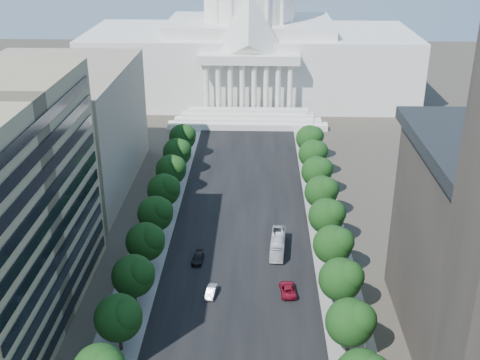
# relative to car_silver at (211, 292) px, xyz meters

# --- Properties ---
(road_asphalt) EXTENTS (30.00, 260.00, 0.01)m
(road_asphalt) POSITION_rel_car_silver_xyz_m (4.73, 38.44, -0.74)
(road_asphalt) COLOR black
(road_asphalt) RESTS_ON ground
(sidewalk_left) EXTENTS (8.00, 260.00, 0.02)m
(sidewalk_left) POSITION_rel_car_silver_xyz_m (-14.27, 38.44, -0.74)
(sidewalk_left) COLOR gray
(sidewalk_left) RESTS_ON ground
(sidewalk_right) EXTENTS (8.00, 260.00, 0.02)m
(sidewalk_right) POSITION_rel_car_silver_xyz_m (23.73, 38.44, -0.74)
(sidewalk_right) COLOR gray
(sidewalk_right) RESTS_ON ground
(capitol) EXTENTS (120.00, 56.00, 73.00)m
(capitol) POSITION_rel_car_silver_xyz_m (4.73, 133.33, 19.27)
(capitol) COLOR white
(capitol) RESTS_ON ground
(office_block_left_far) EXTENTS (38.00, 52.00, 30.00)m
(office_block_left_far) POSITION_rel_car_silver_xyz_m (-43.27, 48.44, 14.26)
(office_block_left_far) COLOR gray
(office_block_left_far) RESTS_ON ground
(tree_l_c) EXTENTS (7.79, 7.60, 9.97)m
(tree_l_c) POSITION_rel_car_silver_xyz_m (-12.93, -15.76, 5.71)
(tree_l_c) COLOR #33261C
(tree_l_c) RESTS_ON ground
(tree_l_d) EXTENTS (7.79, 7.60, 9.97)m
(tree_l_d) POSITION_rel_car_silver_xyz_m (-12.93, -3.76, 5.71)
(tree_l_d) COLOR #33261C
(tree_l_d) RESTS_ON ground
(tree_l_e) EXTENTS (7.79, 7.60, 9.97)m
(tree_l_e) POSITION_rel_car_silver_xyz_m (-12.93, 8.24, 5.71)
(tree_l_e) COLOR #33261C
(tree_l_e) RESTS_ON ground
(tree_l_f) EXTENTS (7.79, 7.60, 9.97)m
(tree_l_f) POSITION_rel_car_silver_xyz_m (-12.93, 20.24, 5.71)
(tree_l_f) COLOR #33261C
(tree_l_f) RESTS_ON ground
(tree_l_g) EXTENTS (7.79, 7.60, 9.97)m
(tree_l_g) POSITION_rel_car_silver_xyz_m (-12.93, 32.24, 5.71)
(tree_l_g) COLOR #33261C
(tree_l_g) RESTS_ON ground
(tree_l_h) EXTENTS (7.79, 7.60, 9.97)m
(tree_l_h) POSITION_rel_car_silver_xyz_m (-12.93, 44.24, 5.71)
(tree_l_h) COLOR #33261C
(tree_l_h) RESTS_ON ground
(tree_l_i) EXTENTS (7.79, 7.60, 9.97)m
(tree_l_i) POSITION_rel_car_silver_xyz_m (-12.93, 56.24, 5.71)
(tree_l_i) COLOR #33261C
(tree_l_i) RESTS_ON ground
(tree_l_j) EXTENTS (7.79, 7.60, 9.97)m
(tree_l_j) POSITION_rel_car_silver_xyz_m (-12.93, 68.24, 5.71)
(tree_l_j) COLOR #33261C
(tree_l_j) RESTS_ON ground
(tree_r_c) EXTENTS (7.79, 7.60, 9.97)m
(tree_r_c) POSITION_rel_car_silver_xyz_m (23.07, -15.76, 5.71)
(tree_r_c) COLOR #33261C
(tree_r_c) RESTS_ON ground
(tree_r_d) EXTENTS (7.79, 7.60, 9.97)m
(tree_r_d) POSITION_rel_car_silver_xyz_m (23.07, -3.76, 5.71)
(tree_r_d) COLOR #33261C
(tree_r_d) RESTS_ON ground
(tree_r_e) EXTENTS (7.79, 7.60, 9.97)m
(tree_r_e) POSITION_rel_car_silver_xyz_m (23.07, 8.24, 5.71)
(tree_r_e) COLOR #33261C
(tree_r_e) RESTS_ON ground
(tree_r_f) EXTENTS (7.79, 7.60, 9.97)m
(tree_r_f) POSITION_rel_car_silver_xyz_m (23.07, 20.24, 5.71)
(tree_r_f) COLOR #33261C
(tree_r_f) RESTS_ON ground
(tree_r_g) EXTENTS (7.79, 7.60, 9.97)m
(tree_r_g) POSITION_rel_car_silver_xyz_m (23.07, 32.24, 5.71)
(tree_r_g) COLOR #33261C
(tree_r_g) RESTS_ON ground
(tree_r_h) EXTENTS (7.79, 7.60, 9.97)m
(tree_r_h) POSITION_rel_car_silver_xyz_m (23.07, 44.24, 5.71)
(tree_r_h) COLOR #33261C
(tree_r_h) RESTS_ON ground
(tree_r_i) EXTENTS (7.79, 7.60, 9.97)m
(tree_r_i) POSITION_rel_car_silver_xyz_m (23.07, 56.24, 5.71)
(tree_r_i) COLOR #33261C
(tree_r_i) RESTS_ON ground
(tree_r_j) EXTENTS (7.79, 7.60, 9.97)m
(tree_r_j) POSITION_rel_car_silver_xyz_m (23.07, 68.24, 5.71)
(tree_r_j) COLOR #33261C
(tree_r_j) RESTS_ON ground
(streetlight_b) EXTENTS (2.61, 0.44, 9.00)m
(streetlight_b) POSITION_rel_car_silver_xyz_m (24.64, -16.56, 5.08)
(streetlight_b) COLOR gray
(streetlight_b) RESTS_ON ground
(streetlight_c) EXTENTS (2.61, 0.44, 9.00)m
(streetlight_c) POSITION_rel_car_silver_xyz_m (24.64, 8.44, 5.08)
(streetlight_c) COLOR gray
(streetlight_c) RESTS_ON ground
(streetlight_d) EXTENTS (2.61, 0.44, 9.00)m
(streetlight_d) POSITION_rel_car_silver_xyz_m (24.64, 33.44, 5.08)
(streetlight_d) COLOR gray
(streetlight_d) RESTS_ON ground
(streetlight_e) EXTENTS (2.61, 0.44, 9.00)m
(streetlight_e) POSITION_rel_car_silver_xyz_m (24.64, 58.44, 5.08)
(streetlight_e) COLOR gray
(streetlight_e) RESTS_ON ground
(streetlight_f) EXTENTS (2.61, 0.44, 9.00)m
(streetlight_f) POSITION_rel_car_silver_xyz_m (24.64, 83.44, 5.08)
(streetlight_f) COLOR gray
(streetlight_f) RESTS_ON ground
(car_silver) EXTENTS (2.15, 4.67, 1.48)m
(car_silver) POSITION_rel_car_silver_xyz_m (0.00, 0.00, 0.00)
(car_silver) COLOR #B5B8BD
(car_silver) RESTS_ON ground
(car_red) EXTENTS (3.23, 6.16, 1.66)m
(car_red) POSITION_rel_car_silver_xyz_m (14.02, 1.06, 0.09)
(car_red) COLOR maroon
(car_red) RESTS_ON ground
(car_dark_b) EXTENTS (2.41, 5.16, 1.46)m
(car_dark_b) POSITION_rel_car_silver_xyz_m (-3.56, 11.54, -0.01)
(car_dark_b) COLOR black
(car_dark_b) RESTS_ON ground
(city_bus) EXTENTS (3.62, 11.83, 3.25)m
(city_bus) POSITION_rel_car_silver_xyz_m (12.57, 16.38, 0.88)
(city_bus) COLOR silver
(city_bus) RESTS_ON ground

